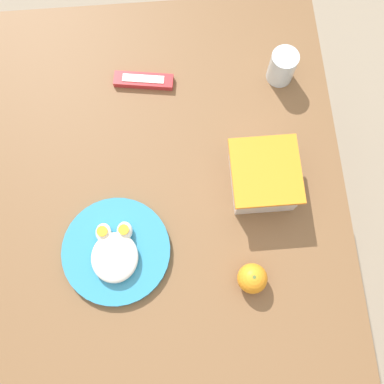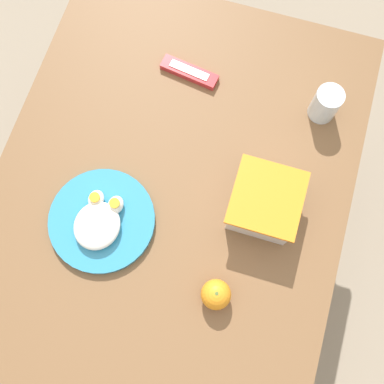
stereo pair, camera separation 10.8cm
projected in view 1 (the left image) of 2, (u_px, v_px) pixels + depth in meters
The scene contains 7 objects.
ground_plane at pixel (179, 262), 1.76m from camera, with size 10.00×10.00×0.00m, color gray.
table at pixel (173, 233), 1.18m from camera, with size 1.30×0.88×0.70m.
food_container at pixel (263, 178), 1.08m from camera, with size 0.17×0.16×0.10m.
orange_fruit at pixel (252, 278), 1.02m from camera, with size 0.07×0.07×0.07m.
rice_plate at pixel (116, 251), 1.05m from camera, with size 0.26×0.26×0.05m.
candy_bar at pixel (144, 80), 1.19m from camera, with size 0.06×0.16×0.02m.
drinking_glass at pixel (282, 67), 1.15m from camera, with size 0.07×0.07×0.09m.
Camera 1 is at (0.22, 0.03, 1.77)m, focal length 42.00 mm.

